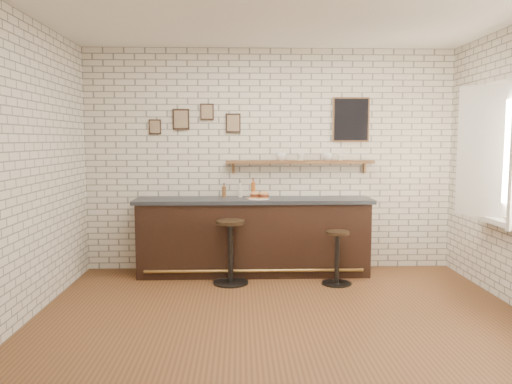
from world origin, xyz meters
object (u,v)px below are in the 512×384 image
bitters_bottle_brown (224,191)px  shelf_cup_c (327,157)px  bitters_bottle_white (240,191)px  shelf_cup_d (341,157)px  bar_stool_left (231,250)px  ciabatta_sandwich (260,195)px  sandwich_plate (259,199)px  shelf_cup_a (282,156)px  shelf_cup_b (301,157)px  bitters_bottle_amber (253,189)px  book_upper (508,219)px  condiment_bottle_yellow (254,192)px  bar_counter (254,236)px  bar_stool_right (337,256)px  book_lower (508,221)px

bitters_bottle_brown → shelf_cup_c: size_ratio=1.43×
bitters_bottle_white → shelf_cup_d: bearing=1.8°
bar_stool_left → ciabatta_sandwich: bearing=45.2°
sandwich_plate → ciabatta_sandwich: size_ratio=1.06×
shelf_cup_a → shelf_cup_b: shelf_cup_a is taller
bitters_bottle_amber → book_upper: size_ratio=1.04×
bitters_bottle_brown → shelf_cup_b: 1.13m
bitters_bottle_brown → book_upper: size_ratio=0.76×
sandwich_plate → shelf_cup_d: (1.12, 0.28, 0.53)m
bitters_bottle_brown → shelf_cup_b: shelf_cup_b is taller
bitters_bottle_white → sandwich_plate: bearing=-44.5°
condiment_bottle_yellow → shelf_cup_d: bearing=2.1°
bar_counter → shelf_cup_d: 1.59m
bar_counter → shelf_cup_a: shelf_cup_a is taller
bitters_bottle_white → shelf_cup_d: 1.43m
ciabatta_sandwich → bitters_bottle_amber: bearing=107.8°
ciabatta_sandwich → bitters_bottle_brown: size_ratio=1.40×
condiment_bottle_yellow → bar_stool_right: size_ratio=0.26×
bitters_bottle_brown → condiment_bottle_yellow: size_ratio=1.08×
shelf_cup_b → shelf_cup_c: size_ratio=0.82×
bitters_bottle_brown → bar_stool_right: bitters_bottle_brown is taller
bitters_bottle_white → condiment_bottle_yellow: 0.18m
bitters_bottle_white → shelf_cup_d: size_ratio=2.36×
ciabatta_sandwich → bar_counter: bearing=133.9°
bitters_bottle_white → bar_stool_right: size_ratio=0.32×
bar_counter → sandwich_plate: bearing=-50.7°
bar_stool_left → book_lower: 3.13m
bar_counter → bitters_bottle_white: bearing=138.1°
bar_stool_right → bitters_bottle_brown: bearing=154.0°
bitters_bottle_white → shelf_cup_c: 1.27m
book_lower → bitters_bottle_white: bearing=161.1°
shelf_cup_b → shelf_cup_c: shelf_cup_c is taller
sandwich_plate → ciabatta_sandwich: 0.05m
bitters_bottle_brown → shelf_cup_c: shelf_cup_c is taller
bitters_bottle_amber → book_upper: 3.08m
condiment_bottle_yellow → shelf_cup_a: bearing=6.5°
bar_counter → book_lower: 3.03m
shelf_cup_b → book_lower: size_ratio=0.53×
book_upper → shelf_cup_c: bearing=136.9°
sandwich_plate → ciabatta_sandwich: (0.01, 0.00, 0.05)m
shelf_cup_d → book_upper: shelf_cup_d is taller
bar_stool_right → bar_stool_left: bearing=177.0°
bar_counter → shelf_cup_d: (1.19, 0.20, 1.04)m
sandwich_plate → bar_stool_right: size_ratio=0.42×
bitters_bottle_brown → bitters_bottle_white: (0.22, 0.00, 0.01)m
shelf_cup_c → book_upper: (1.61, -1.67, -0.59)m
bitters_bottle_white → condiment_bottle_yellow: bearing=0.0°
book_upper → bar_stool_left: bearing=163.8°
bar_counter → bitters_bottle_white: (-0.18, 0.16, 0.59)m
bitters_bottle_amber → shelf_cup_d: 1.26m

